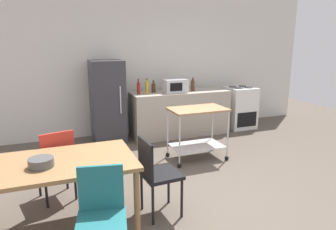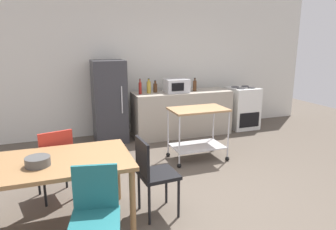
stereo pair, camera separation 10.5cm
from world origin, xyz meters
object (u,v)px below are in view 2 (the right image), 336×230
Objects in this scene: chair_red at (55,159)px; chair_teal at (95,212)px; dining_table at (55,168)px; stove_oven at (242,108)px; kitchen_cart at (198,125)px; refrigerator at (109,101)px; bottle_soda at (195,85)px; chair_black at (153,171)px; microwave at (176,86)px; bottle_soy_sauce at (149,87)px; bottle_sparkling_water at (140,88)px; fruit_bowl at (38,161)px; bottle_vinegar at (155,88)px.

chair_red and chair_teal have the same top height.
dining_table is 4.70m from stove_oven.
refrigerator is at bearing 129.21° from kitchen_cart.
chair_red is 2.26m from kitchen_cart.
chair_red is 3.37m from bottle_soda.
refrigerator is (0.69, 3.41, 0.26)m from chair_teal.
chair_black is 1.93× the size of microwave.
bottle_soy_sauce is (1.45, 3.34, 0.50)m from chair_teal.
chair_red is at bearing -128.98° from bottle_sparkling_water.
fruit_bowl is (-4.03, -2.71, 0.34)m from stove_oven.
microwave is (2.00, 3.27, 0.51)m from chair_teal.
chair_red is 0.97× the size of stove_oven.
fruit_bowl is at bearing -126.23° from bottle_vinegar.
refrigerator is 0.80m from bottle_soy_sauce.
stove_oven is at bearing 54.30° from chair_teal.
bottle_soy_sauce is at bearing -19.47° from chair_black.
fruit_bowl is at bearing -136.78° from bottle_soda.
microwave reaches higher than dining_table.
microwave is (1.31, 2.65, 0.51)m from chair_black.
chair_black is at bearing -122.82° from bottle_soda.
stove_oven is at bearing -50.77° from chair_black.
dining_table is at bearing 76.54° from chair_red.
chair_red is 4.37m from stove_oven.
refrigerator is at bearing 173.99° from microwave.
bottle_vinegar is (0.91, 2.78, 0.48)m from chair_black.
microwave is 1.72× the size of bottle_soda.
stove_oven reaches higher than kitchen_cart.
chair_black is 0.92m from chair_teal.
chair_black is 3.86× the size of fruit_bowl.
chair_black is at bearing -4.68° from dining_table.
bottle_sparkling_water reaches higher than bottle_soda.
chair_red is 0.98× the size of kitchen_cart.
dining_table is 1.69× the size of chair_teal.
bottle_vinegar is (-1.99, 0.07, 0.54)m from stove_oven.
kitchen_cart is at bearing 30.41° from fruit_bowl.
bottle_soy_sauce is (1.76, 1.98, 0.50)m from chair_red.
bottle_soda is 1.16× the size of fruit_bowl.
fruit_bowl is (-2.31, -1.35, 0.22)m from kitchen_cart.
dining_table is 3.26× the size of microwave.
microwave is at bearing -2.43° from bottle_sparkling_water.
chair_teal is at bearing -137.14° from stove_oven.
bottle_sparkling_water is 0.35m from bottle_vinegar.
bottle_soy_sauce is (0.76, 2.72, 0.50)m from chair_black.
bottle_soy_sauce is (0.18, 0.04, 0.00)m from bottle_sparkling_water.
bottle_soda reaches higher than kitchen_cart.
chair_teal is 3.49m from refrigerator.
microwave is 0.41m from bottle_soda.
refrigerator is at bearing 68.00° from fruit_bowl.
microwave is at bearing -30.18° from chair_black.
bottle_soy_sauce is 0.56m from microwave.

